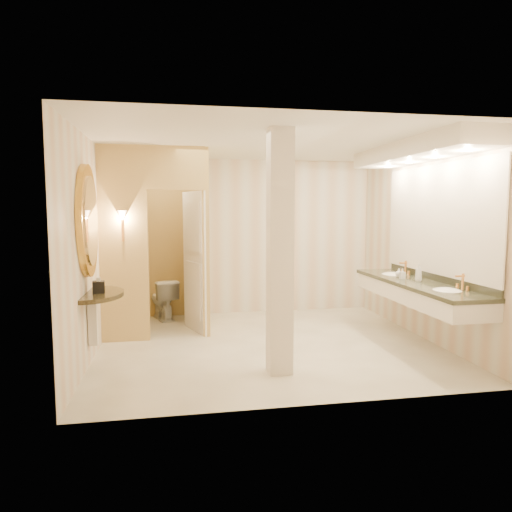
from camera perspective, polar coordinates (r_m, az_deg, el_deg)
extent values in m
plane|color=white|center=(6.35, 1.52, -10.93)|extent=(4.50, 4.50, 0.00)
plane|color=silver|center=(6.15, 1.59, 13.96)|extent=(4.50, 4.50, 0.00)
cube|color=beige|center=(8.07, -1.31, 2.40)|extent=(4.50, 0.02, 2.70)
cube|color=beige|center=(4.17, 7.10, -0.81)|extent=(4.50, 0.02, 2.70)
cube|color=beige|center=(6.06, -19.75, 0.94)|extent=(0.02, 4.00, 2.70)
cube|color=beige|center=(6.92, 20.15, 1.48)|extent=(0.02, 4.00, 2.70)
cube|color=tan|center=(7.24, -6.67, 1.97)|extent=(0.10, 1.50, 2.70)
cube|color=tan|center=(6.51, -16.20, 1.36)|extent=(0.65, 0.10, 2.70)
cube|color=tan|center=(6.48, -9.97, 10.77)|extent=(0.80, 0.10, 0.60)
cube|color=silver|center=(6.88, -7.62, -0.74)|extent=(0.33, 0.77, 2.10)
cylinder|color=#DA9245|center=(6.43, -16.32, 3.09)|extent=(0.03, 0.03, 0.30)
cone|color=silver|center=(6.43, -16.37, 4.87)|extent=(0.14, 0.14, 0.14)
cube|color=silver|center=(6.50, 19.44, -4.26)|extent=(0.60, 2.54, 0.24)
cube|color=black|center=(6.48, 19.47, -3.22)|extent=(0.64, 2.58, 0.05)
cube|color=black|center=(6.61, 21.61, -2.51)|extent=(0.03, 2.54, 0.10)
ellipsoid|color=white|center=(5.90, 22.76, -4.39)|extent=(0.40, 0.44, 0.15)
cylinder|color=#DA9245|center=(5.99, 24.42, -3.05)|extent=(0.03, 0.03, 0.22)
ellipsoid|color=white|center=(7.08, 16.73, -2.55)|extent=(0.40, 0.44, 0.15)
cylinder|color=#DA9245|center=(7.15, 18.19, -1.46)|extent=(0.03, 0.03, 0.22)
cube|color=white|center=(6.55, 21.83, 4.27)|extent=(0.03, 2.54, 1.40)
cube|color=silver|center=(6.45, 20.00, 12.24)|extent=(0.75, 2.74, 0.22)
cylinder|color=black|center=(5.64, -20.22, -4.54)|extent=(0.99, 0.99, 0.05)
cube|color=silver|center=(5.69, -19.71, -7.52)|extent=(0.10, 0.10, 0.60)
cylinder|color=gold|center=(5.55, -20.32, 4.13)|extent=(0.07, 0.99, 0.99)
cylinder|color=white|center=(5.55, -19.91, 4.14)|extent=(0.02, 0.79, 0.79)
cube|color=silver|center=(5.03, 3.00, 0.35)|extent=(0.26, 0.26, 2.70)
cube|color=black|center=(5.57, -19.07, -3.67)|extent=(0.15, 0.15, 0.13)
imported|color=white|center=(7.82, -11.55, -5.29)|extent=(0.57, 0.75, 0.68)
imported|color=beige|center=(6.62, 17.83, -2.12)|extent=(0.07, 0.07, 0.14)
imported|color=silver|center=(6.80, 17.43, -2.00)|extent=(0.12, 0.12, 0.12)
imported|color=#C6B28C|center=(6.48, 19.65, -1.96)|extent=(0.11, 0.11, 0.23)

